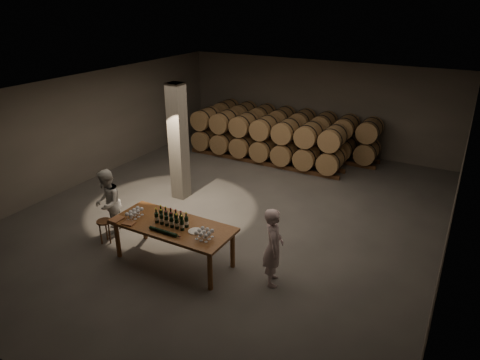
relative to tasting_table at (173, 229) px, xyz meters
The scene contains 15 objects.
room 3.34m from the tasting_table, 123.69° to the left, with size 12.00×12.00×12.00m.
tasting_table is the anchor object (origin of this frame).
barrel_stack_back 7.72m from the tasting_table, 94.23° to the left, with size 6.26×0.95×1.57m.
barrel_stack_front 6.37m from the tasting_table, 98.66° to the left, with size 5.48×0.95×1.57m.
bottle_cluster 0.22m from the tasting_table, 105.25° to the right, with size 0.73×0.23×0.34m.
lying_bottles 0.40m from the tasting_table, 80.41° to the right, with size 0.75×0.08×0.08m.
glass_cluster_left 0.93m from the tasting_table, behind, with size 0.20×0.42×0.18m.
glass_cluster_right 0.91m from the tasting_table, ahead, with size 0.31×0.31×0.18m.
plate 0.59m from the tasting_table, ahead, with size 0.29×0.29×0.02m, color white.
notebook_near 0.91m from the tasting_table, 152.68° to the right, with size 0.24×0.19×0.03m, color #985C37.
notebook_corner 1.23m from the tasting_table, 160.72° to the right, with size 0.23×0.29×0.02m, color #985C37.
pen 0.85m from the tasting_table, 150.34° to the right, with size 0.01×0.01×0.12m, color black.
stool 1.88m from the tasting_table, behind, with size 0.34×0.34×0.56m.
person_man 2.16m from the tasting_table, ahead, with size 0.59×0.39×1.62m, color silver.
person_woman 2.03m from the tasting_table, behind, with size 0.79×0.62×1.63m, color silver.
Camera 1 is at (4.97, -8.58, 5.25)m, focal length 32.00 mm.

